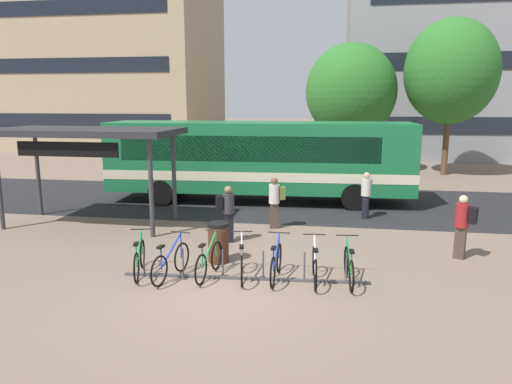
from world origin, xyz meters
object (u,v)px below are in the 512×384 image
commuter_grey_pack_3 (366,192)px  commuter_black_pack_1 (463,223)px  trash_bin (218,242)px  parked_bicycle_green_2 (209,261)px  parked_bicycle_green_0 (139,259)px  commuter_black_pack_0 (227,210)px  parked_bicycle_blue_1 (171,262)px  commuter_olive_pack_4 (275,199)px  parked_bicycle_white_5 (315,266)px  transit_shelter (86,135)px  city_bus (261,158)px  street_tree_1 (351,91)px  parked_bicycle_silver_3 (242,262)px  street_tree_0 (451,72)px  parked_bicycle_blue_4 (276,263)px  parked_bicycle_green_6 (349,267)px

commuter_grey_pack_3 → commuter_black_pack_1: bearing=42.1°
trash_bin → parked_bicycle_green_2: bearing=-88.4°
parked_bicycle_green_0 → commuter_black_pack_0: (1.46, 2.92, 0.57)m
parked_bicycle_blue_1 → commuter_olive_pack_4: 5.16m
parked_bicycle_white_5 → transit_shelter: bearing=57.7°
city_bus → street_tree_1: street_tree_1 is taller
parked_bicycle_silver_3 → commuter_black_pack_1: size_ratio=1.01×
parked_bicycle_green_0 → parked_bicycle_blue_1: size_ratio=0.99×
commuter_black_pack_0 → commuter_grey_pack_3: size_ratio=1.02×
city_bus → commuter_grey_pack_3: size_ratio=7.48×
parked_bicycle_blue_1 → parked_bicycle_silver_3: size_ratio=1.00×
city_bus → commuter_black_pack_1: size_ratio=7.23×
commuter_olive_pack_4 → parked_bicycle_blue_1: bearing=58.8°
city_bus → street_tree_0: street_tree_0 is taller
parked_bicycle_green_2 → street_tree_1: 18.53m
parked_bicycle_green_0 → commuter_olive_pack_4: commuter_olive_pack_4 is taller
parked_bicycle_green_2 → parked_bicycle_silver_3: same height
parked_bicycle_green_0 → commuter_black_pack_1: commuter_black_pack_1 is taller
trash_bin → street_tree_1: 17.50m
parked_bicycle_green_0 → parked_bicycle_white_5: bearing=-102.3°
trash_bin → street_tree_1: bearing=77.5°
parked_bicycle_blue_4 → street_tree_1: bearing=-5.6°
city_bus → parked_bicycle_green_6: size_ratio=7.04×
parked_bicycle_green_2 → parked_bicycle_white_5: same height
city_bus → transit_shelter: 6.86m
commuter_black_pack_1 → commuter_grey_pack_3: (-2.18, 4.07, -0.04)m
commuter_olive_pack_4 → street_tree_1: 13.88m
parked_bicycle_green_0 → parked_bicycle_green_2: (1.65, 0.14, 0.00)m
street_tree_1 → commuter_grey_pack_3: bearing=-88.5°
commuter_olive_pack_4 → commuter_black_pack_1: bearing=146.3°
city_bus → commuter_olive_pack_4: bearing=-77.3°
commuter_grey_pack_3 → commuter_olive_pack_4: 3.48m
parked_bicycle_white_5 → parked_bicycle_green_6: same height
parked_bicycle_green_6 → commuter_black_pack_1: (2.93, 2.22, 0.58)m
parked_bicycle_blue_1 → parked_bicycle_green_6: size_ratio=0.99×
city_bus → commuter_black_pack_0: bearing=-93.3°
commuter_black_pack_0 → parked_bicycle_white_5: bearing=-67.2°
commuter_black_pack_0 → parked_bicycle_blue_4: bearing=-78.3°
parked_bicycle_silver_3 → parked_bicycle_blue_4: (0.79, 0.03, 0.00)m
parked_bicycle_blue_1 → parked_bicycle_blue_4: 2.42m
parked_bicycle_green_2 → parked_bicycle_green_0: bearing=100.9°
parked_bicycle_blue_1 → transit_shelter: size_ratio=0.29×
city_bus → parked_bicycle_blue_4: size_ratio=7.03×
city_bus → parked_bicycle_green_2: (0.10, -8.57, -1.39)m
commuter_black_pack_1 → trash_bin: size_ratio=1.63×
parked_bicycle_green_0 → street_tree_1: bearing=-31.6°
city_bus → parked_bicycle_green_2: 8.68m
commuter_black_pack_1 → commuter_black_pack_0: bearing=21.0°
parked_bicycle_green_2 → parked_bicycle_silver_3: 0.77m
parked_bicycle_blue_1 → street_tree_1: street_tree_1 is taller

